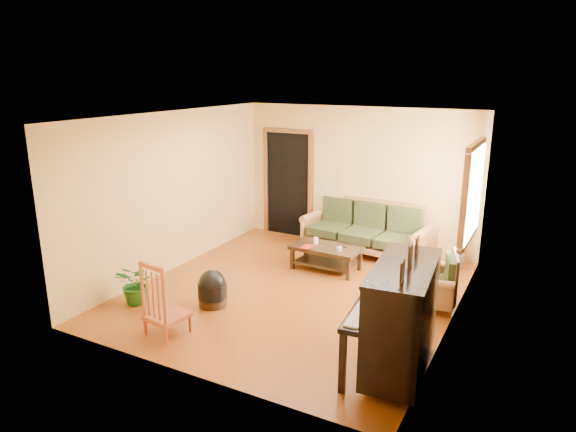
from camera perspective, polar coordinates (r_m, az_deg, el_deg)
The scene contains 16 objects.
floor at distance 7.80m, azimuth 0.85°, elevation -8.38°, with size 5.00×5.00×0.00m, color #682F0D.
doorway at distance 10.23m, azimuth -0.01°, elevation 3.50°, with size 1.08×0.16×2.05m, color black.
window at distance 7.90m, azimuth 19.83°, elevation 2.45°, with size 0.12×1.36×1.46m, color white.
sofa at distance 9.33m, azimuth 8.33°, elevation -1.37°, with size 2.20×0.92×0.94m, color brown.
coffee_table at distance 8.58m, azimuth 4.24°, elevation -4.66°, with size 1.13×0.61×0.41m, color black.
armchair at distance 7.50m, azimuth 15.51°, elevation -6.70°, with size 0.76×0.79×0.79m, color brown.
piano at distance 5.73m, azimuth 12.49°, elevation -11.22°, with size 0.83×1.41×1.25m, color black.
footstool at distance 7.36m, azimuth -8.40°, elevation -8.41°, with size 0.41×0.41×0.39m, color black.
red_chair at distance 6.61m, azimuth -13.40°, elevation -8.81°, with size 0.46×0.50×0.98m, color #913A1A.
leaning_frame at distance 9.29m, azimuth 17.39°, elevation -3.28°, with size 0.42×0.09×0.55m, color #AF853A.
ceramic_crock at distance 9.13m, azimuth 18.33°, elevation -4.74°, with size 0.20×0.20×0.24m, color #305492.
potted_plant at distance 7.62m, azimuth -16.47°, elevation -7.25°, with size 0.53×0.46×0.59m, color #1D5919.
book at distance 8.46m, azimuth 1.59°, elevation -3.38°, with size 0.17×0.23×0.02m, color maroon.
candle at distance 8.57m, azimuth 3.11°, elevation -2.77°, with size 0.07×0.07×0.12m, color white.
glass_jar at distance 8.32m, azimuth 5.73°, elevation -3.63°, with size 0.09×0.09×0.06m, color silver.
remote at distance 8.50m, azimuth 6.05°, elevation -3.39°, with size 0.16×0.04×0.02m, color black.
Camera 1 is at (3.25, -6.35, 3.18)m, focal length 32.00 mm.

